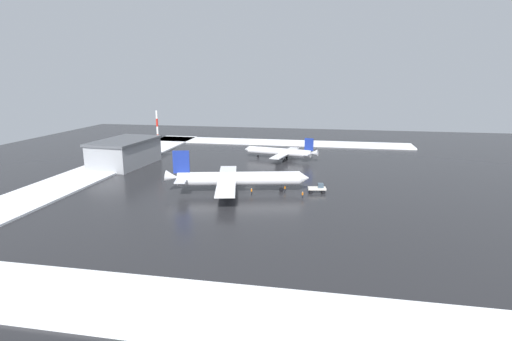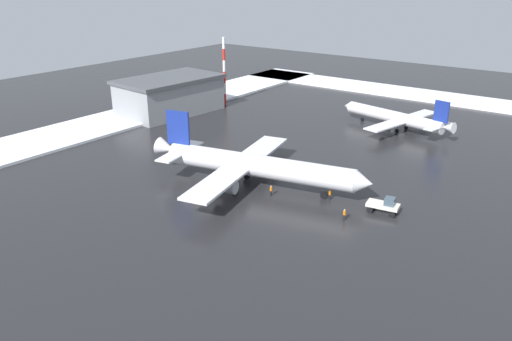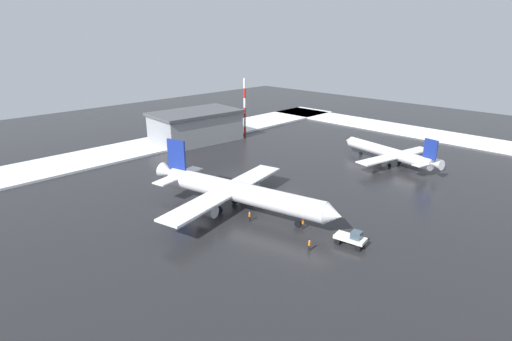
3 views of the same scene
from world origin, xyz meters
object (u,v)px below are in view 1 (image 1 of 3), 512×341
object	(u,v)px
airplane_parked_portside	(281,152)
ground_crew_beside_wing	(252,191)
antenna_mast	(158,134)
ground_crew_mid_apron	(303,194)
airplane_distant_tail	(236,179)
cargo_hangar	(125,152)
pushback_tug	(318,188)
ground_crew_near_tug	(285,188)

from	to	relation	value
airplane_parked_portside	ground_crew_beside_wing	bearing A→B (deg)	99.90
antenna_mast	ground_crew_beside_wing	bearing A→B (deg)	46.90
ground_crew_mid_apron	ground_crew_beside_wing	distance (m)	13.08
airplane_distant_tail	cargo_hangar	xyz separation A→B (m)	(-24.77, -44.38, 0.75)
airplane_distant_tail	cargo_hangar	size ratio (longest dim) A/B	1.43
pushback_tug	antenna_mast	size ratio (longest dim) A/B	0.28
airplane_distant_tail	ground_crew_near_tug	distance (m)	13.20
airplane_parked_portside	airplane_distant_tail	bearing A→B (deg)	94.03
ground_crew_beside_wing	pushback_tug	bearing A→B (deg)	-146.59
ground_crew_near_tug	ground_crew_beside_wing	distance (m)	9.10
ground_crew_beside_wing	ground_crew_mid_apron	bearing A→B (deg)	-166.20
ground_crew_near_tug	cargo_hangar	size ratio (longest dim) A/B	0.07
pushback_tug	ground_crew_near_tug	distance (m)	8.57
antenna_mast	cargo_hangar	distance (m)	15.97
airplane_distant_tail	ground_crew_mid_apron	distance (m)	17.90
antenna_mast	airplane_parked_portside	bearing A→B (deg)	96.37
airplane_distant_tail	airplane_parked_portside	size ratio (longest dim) A/B	1.33
ground_crew_mid_apron	ground_crew_beside_wing	world-z (taller)	same
airplane_distant_tail	ground_crew_mid_apron	world-z (taller)	airplane_distant_tail
airplane_parked_portside	ground_crew_mid_apron	xyz separation A→B (m)	(46.18, 11.23, -1.80)
airplane_parked_portside	cargo_hangar	size ratio (longest dim) A/B	1.07
airplane_parked_portside	ground_crew_near_tug	size ratio (longest dim) A/B	16.41
airplane_parked_portside	antenna_mast	world-z (taller)	antenna_mast
airplane_parked_portside	ground_crew_near_tug	bearing A→B (deg)	110.83
airplane_distant_tail	airplane_parked_portside	xyz separation A→B (m)	(-44.12, 6.34, -0.92)
airplane_distant_tail	ground_crew_mid_apron	bearing A→B (deg)	-19.42
airplane_distant_tail	ground_crew_beside_wing	size ratio (longest dim) A/B	21.80
airplane_distant_tail	ground_crew_near_tug	size ratio (longest dim) A/B	21.80
ground_crew_near_tug	ground_crew_mid_apron	bearing A→B (deg)	44.18
ground_crew_mid_apron	antenna_mast	world-z (taller)	antenna_mast
airplane_parked_portside	ground_crew_beside_wing	world-z (taller)	airplane_parked_portside
airplane_parked_portside	cargo_hangar	world-z (taller)	cargo_hangar
ground_crew_near_tug	cargo_hangar	world-z (taller)	cargo_hangar
airplane_parked_portside	antenna_mast	bearing A→B (deg)	18.58
pushback_tug	ground_crew_beside_wing	distance (m)	17.35
ground_crew_beside_wing	antenna_mast	bearing A→B (deg)	-26.29
ground_crew_mid_apron	cargo_hangar	xyz separation A→B (m)	(-26.83, -61.95, 3.47)
pushback_tug	antenna_mast	distance (m)	69.99
cargo_hangar	ground_crew_near_tug	bearing A→B (deg)	73.50
ground_crew_mid_apron	ground_crew_near_tug	world-z (taller)	same
ground_crew_beside_wing	cargo_hangar	world-z (taller)	cargo_hangar
ground_crew_near_tug	cargo_hangar	bearing A→B (deg)	-112.74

